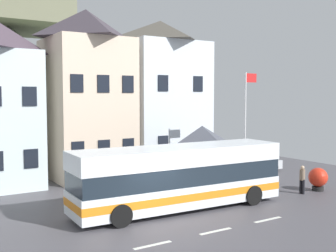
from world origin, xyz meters
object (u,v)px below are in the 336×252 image
pedestrian_01 (273,175)px  flagpole (246,119)px  public_bench (177,173)px  transit_bus (180,178)px  parked_car_02 (196,170)px  harbour_buoy (318,178)px  townhouse_02 (87,94)px  pedestrian_00 (302,179)px  bus_shelter (202,137)px  townhouse_03 (160,96)px  parked_car_00 (251,163)px

pedestrian_01 → flagpole: flagpole is taller
public_bench → pedestrian_01: bearing=-57.1°
transit_bus → flagpole: 7.83m
parked_car_02 → harbour_buoy: harbour_buoy is taller
townhouse_02 → pedestrian_01: townhouse_02 is taller
pedestrian_00 → public_bench: bearing=117.6°
flagpole → bus_shelter: bearing=162.3°
bus_shelter → pedestrian_00: bus_shelter is taller
townhouse_02 → pedestrian_00: bearing=-53.7°
flagpole → townhouse_03: bearing=102.4°
public_bench → flagpole: bearing=-48.9°
bus_shelter → pedestrian_00: (3.58, -4.69, -2.17)m
transit_bus → parked_car_00: 11.68m
transit_bus → public_bench: size_ratio=7.23×
public_bench → harbour_buoy: (5.16, -7.20, 0.29)m
bus_shelter → parked_car_00: bus_shelter is taller
townhouse_03 → parked_car_00: (4.95, -4.65, -4.93)m
transit_bus → flagpole: flagpole is taller
bus_shelter → parked_car_02: bus_shelter is taller
transit_bus → harbour_buoy: (9.08, -1.04, -0.81)m
townhouse_03 → public_bench: 6.72m
pedestrian_01 → flagpole: size_ratio=0.23×
transit_bus → harbour_buoy: bearing=-4.1°
pedestrian_01 → flagpole: 3.78m
pedestrian_00 → public_bench: pedestrian_00 is taller
pedestrian_00 → flagpole: (-0.80, 3.80, 3.20)m
townhouse_02 → transit_bus: size_ratio=1.04×
pedestrian_00 → parked_car_00: bearing=69.8°
pedestrian_00 → pedestrian_01: pedestrian_00 is taller
public_bench → townhouse_02: bearing=137.7°
pedestrian_01 → public_bench: size_ratio=1.06×
transit_bus → bus_shelter: bus_shelter is taller
harbour_buoy → townhouse_02: bearing=130.6°
parked_car_00 → flagpole: flagpole is taller
harbour_buoy → public_bench: bearing=125.6°
pedestrian_01 → transit_bus: bearing=-173.4°
flagpole → harbour_buoy: (2.19, -3.79, -3.32)m
harbour_buoy → pedestrian_01: bearing=132.4°
pedestrian_00 → flagpole: bearing=101.9°
parked_car_00 → pedestrian_01: bearing=64.5°
parked_car_02 → pedestrian_00: (2.77, -6.38, 0.21)m
pedestrian_01 → flagpole: bearing=103.7°
parked_car_00 → transit_bus: bearing=33.9°
parked_car_02 → townhouse_02: bearing=-45.3°
harbour_buoy → bus_shelter: bearing=136.7°
townhouse_03 → bus_shelter: (-1.11, -6.69, -2.53)m
pedestrian_00 → public_bench: (-3.77, 7.21, -0.41)m
parked_car_00 → flagpole: bearing=46.6°
transit_bus → public_bench: transit_bus is taller
bus_shelter → pedestrian_01: 4.81m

